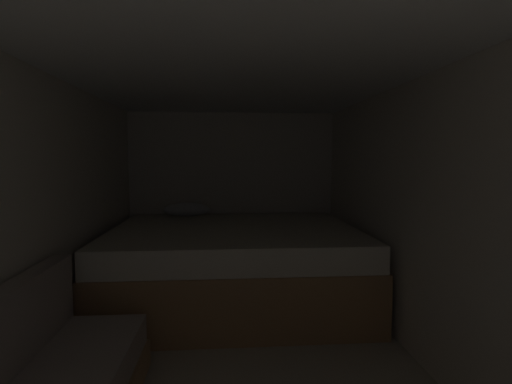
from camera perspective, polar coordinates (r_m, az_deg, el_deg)
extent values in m
cube|color=beige|center=(5.03, -3.46, -0.18)|extent=(2.65, 0.05, 2.02)
cube|color=beige|center=(2.66, -31.55, -5.36)|extent=(0.05, 5.30, 2.02)
cube|color=beige|center=(2.75, 26.01, -4.83)|extent=(0.05, 5.30, 2.02)
cube|color=white|center=(2.41, -2.34, 19.19)|extent=(2.65, 5.30, 0.05)
cube|color=#9E7247|center=(4.10, -3.12, -11.90)|extent=(2.43, 2.01, 0.54)
cube|color=beige|center=(4.01, -3.14, -6.66)|extent=(2.39, 1.97, 0.23)
ellipsoid|color=white|center=(4.80, -9.93, -2.48)|extent=(0.55, 0.30, 0.16)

